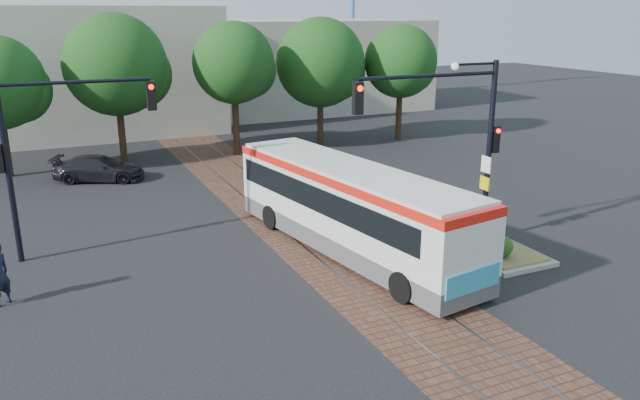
{
  "coord_description": "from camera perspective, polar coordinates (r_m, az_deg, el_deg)",
  "views": [
    {
      "loc": [
        -8.55,
        -16.94,
        7.73
      ],
      "look_at": [
        -0.14,
        1.33,
        1.6
      ],
      "focal_mm": 35.0,
      "sensor_mm": 36.0,
      "label": 1
    }
  ],
  "objects": [
    {
      "name": "signal_pole_main",
      "position": [
        20.67,
        12.74,
        6.58
      ],
      "size": [
        5.49,
        0.46,
        6.0
      ],
      "color": "black",
      "rests_on": "ground"
    },
    {
      "name": "traffic_island",
      "position": [
        22.16,
        14.22,
        -3.1
      ],
      "size": [
        2.2,
        5.2,
        1.13
      ],
      "color": "gray",
      "rests_on": "ground"
    },
    {
      "name": "ground",
      "position": [
        20.49,
        1.91,
        -5.22
      ],
      "size": [
        120.0,
        120.0,
        0.0
      ],
      "primitive_type": "plane",
      "color": "black",
      "rests_on": "ground"
    },
    {
      "name": "warehouses",
      "position": [
        46.55,
        -15.01,
        11.56
      ],
      "size": [
        40.0,
        13.0,
        8.0
      ],
      "color": "#ADA899",
      "rests_on": "ground"
    },
    {
      "name": "city_bus",
      "position": [
        20.47,
        2.73,
        -0.45
      ],
      "size": [
        3.99,
        11.04,
        2.9
      ],
      "rotation": [
        0.0,
        0.0,
        0.16
      ],
      "color": "#4C4C4F",
      "rests_on": "ground"
    },
    {
      "name": "parked_car",
      "position": [
        31.21,
        -19.57,
        2.75
      ],
      "size": [
        4.47,
        3.12,
        1.2
      ],
      "primitive_type": "imported",
      "rotation": [
        0.0,
        0.0,
        1.18
      ],
      "color": "black",
      "rests_on": "ground"
    },
    {
      "name": "signal_pole_left",
      "position": [
        21.29,
        -23.89,
        5.04
      ],
      "size": [
        4.99,
        0.34,
        6.0
      ],
      "color": "black",
      "rests_on": "ground"
    },
    {
      "name": "tree_row",
      "position": [
        34.88,
        -8.57,
        12.03
      ],
      "size": [
        26.4,
        5.6,
        7.67
      ],
      "color": "#382314",
      "rests_on": "ground"
    },
    {
      "name": "trackbed",
      "position": [
        23.9,
        -2.38,
        -1.92
      ],
      "size": [
        3.6,
        40.0,
        0.02
      ],
      "color": "brown",
      "rests_on": "ground"
    }
  ]
}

